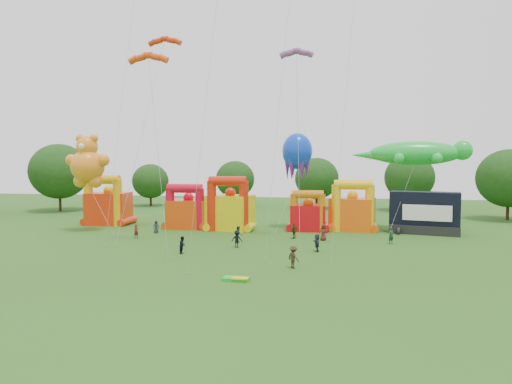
% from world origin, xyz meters
% --- Properties ---
extents(ground, '(160.00, 160.00, 0.00)m').
position_xyz_m(ground, '(0.00, 0.00, 0.00)').
color(ground, '#2C5217').
rests_on(ground, ground).
extents(tree_ring, '(123.23, 125.33, 12.07)m').
position_xyz_m(tree_ring, '(-1.18, 0.61, 6.26)').
color(tree_ring, '#352314').
rests_on(tree_ring, ground).
extents(bouncy_castle_0, '(6.03, 5.04, 7.11)m').
position_xyz_m(bouncy_castle_0, '(-20.42, 28.46, 2.68)').
color(bouncy_castle_0, red).
rests_on(bouncy_castle_0, ground).
extents(bouncy_castle_1, '(5.46, 4.47, 6.04)m').
position_xyz_m(bouncy_castle_1, '(-8.10, 27.01, 2.29)').
color(bouncy_castle_1, '#DE400C').
rests_on(bouncy_castle_1, ground).
extents(bouncy_castle_2, '(6.28, 5.50, 7.09)m').
position_xyz_m(bouncy_castle_2, '(-2.19, 26.45, 2.68)').
color(bouncy_castle_2, yellow).
rests_on(bouncy_castle_2, ground).
extents(bouncy_castle_3, '(4.52, 3.65, 5.32)m').
position_xyz_m(bouncy_castle_3, '(7.94, 27.50, 2.04)').
color(bouncy_castle_3, red).
rests_on(bouncy_castle_3, ground).
extents(bouncy_castle_4, '(6.20, 5.40, 6.63)m').
position_xyz_m(bouncy_castle_4, '(13.60, 28.83, 2.51)').
color(bouncy_castle_4, '#FF590D').
rests_on(bouncy_castle_4, ground).
extents(stage_trailer, '(8.69, 4.77, 5.26)m').
position_xyz_m(stage_trailer, '(22.36, 27.77, 2.54)').
color(stage_trailer, black).
rests_on(stage_trailer, ground).
extents(teddy_bear_kite, '(8.44, 5.80, 12.51)m').
position_xyz_m(teddy_bear_kite, '(-18.21, 21.08, 5.63)').
color(teddy_bear_kite, orange).
rests_on(teddy_bear_kite, ground).
extents(gecko_kite, '(15.28, 9.31, 11.75)m').
position_xyz_m(gecko_kite, '(20.40, 28.77, 6.67)').
color(gecko_kite, green).
rests_on(gecko_kite, ground).
extents(octopus_kite, '(4.23, 9.26, 12.82)m').
position_xyz_m(octopus_kite, '(5.71, 27.33, 6.28)').
color(octopus_kite, '#0D3AD0').
rests_on(octopus_kite, ground).
extents(parafoil_kites, '(21.10, 17.17, 25.55)m').
position_xyz_m(parafoil_kites, '(-5.66, 15.16, 11.08)').
color(parafoil_kites, '#F03E0B').
rests_on(parafoil_kites, ground).
extents(diamond_kites, '(26.00, 15.86, 34.57)m').
position_xyz_m(diamond_kites, '(1.03, 11.32, 15.09)').
color(diamond_kites, red).
rests_on(diamond_kites, ground).
extents(folded_kite_bundle, '(2.06, 1.20, 0.31)m').
position_xyz_m(folded_kite_bundle, '(3.98, 1.91, 0.14)').
color(folded_kite_bundle, green).
rests_on(folded_kite_bundle, ground).
extents(spectator_0, '(0.89, 0.72, 1.58)m').
position_xyz_m(spectator_0, '(-10.74, 22.35, 0.79)').
color(spectator_0, '#23283B').
rests_on(spectator_0, ground).
extents(spectator_1, '(0.67, 0.70, 1.62)m').
position_xyz_m(spectator_1, '(-11.60, 18.43, 0.81)').
color(spectator_1, maroon).
rests_on(spectator_1, ground).
extents(spectator_2, '(0.88, 1.02, 1.79)m').
position_xyz_m(spectator_2, '(0.75, 17.95, 0.89)').
color(spectator_2, '#183E1E').
rests_on(spectator_2, ground).
extents(spectator_3, '(1.19, 0.73, 1.79)m').
position_xyz_m(spectator_3, '(1.25, 14.77, 0.90)').
color(spectator_3, black).
rests_on(spectator_3, ground).
extents(spectator_4, '(1.01, 1.15, 1.86)m').
position_xyz_m(spectator_4, '(6.68, 21.21, 0.93)').
color(spectator_4, '#393417').
rests_on(spectator_4, ground).
extents(spectator_5, '(0.89, 1.71, 1.76)m').
position_xyz_m(spectator_5, '(9.59, 14.02, 0.88)').
color(spectator_5, '#222339').
rests_on(spectator_5, ground).
extents(spectator_6, '(0.93, 0.62, 1.84)m').
position_xyz_m(spectator_6, '(10.07, 20.46, 0.92)').
color(spectator_6, '#571F18').
rests_on(spectator_6, ground).
extents(spectator_7, '(0.81, 0.77, 1.87)m').
position_xyz_m(spectator_7, '(17.42, 19.63, 0.93)').
color(spectator_7, '#183D25').
rests_on(spectator_7, ground).
extents(spectator_8, '(0.71, 0.88, 1.71)m').
position_xyz_m(spectator_8, '(-3.32, 10.84, 0.85)').
color(spectator_8, black).
rests_on(spectator_8, ground).
extents(spectator_9, '(1.37, 1.36, 1.90)m').
position_xyz_m(spectator_9, '(7.89, 6.65, 0.95)').
color(spectator_9, '#382616').
rests_on(spectator_9, ground).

